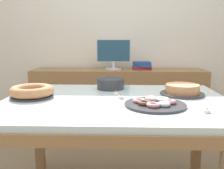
# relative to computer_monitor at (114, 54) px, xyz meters

# --- Properties ---
(wall_back) EXTENTS (8.00, 0.10, 2.60)m
(wall_back) POSITION_rel_computer_monitor_xyz_m (0.06, 0.30, 0.33)
(wall_back) COLOR silver
(wall_back) RESTS_ON ground
(dining_table) EXTENTS (1.48, 1.07, 0.77)m
(dining_table) POSITION_rel_computer_monitor_xyz_m (0.06, -1.57, -0.29)
(dining_table) COLOR silver
(dining_table) RESTS_ON ground
(sideboard) EXTENTS (2.15, 0.44, 0.78)m
(sideboard) POSITION_rel_computer_monitor_xyz_m (0.06, 0.00, -0.58)
(sideboard) COLOR olive
(sideboard) RESTS_ON ground
(computer_monitor) EXTENTS (0.42, 0.20, 0.38)m
(computer_monitor) POSITION_rel_computer_monitor_xyz_m (0.00, 0.00, 0.00)
(computer_monitor) COLOR silver
(computer_monitor) RESTS_ON sideboard
(book_stack) EXTENTS (0.24, 0.18, 0.10)m
(book_stack) POSITION_rel_computer_monitor_xyz_m (0.35, 0.00, -0.14)
(book_stack) COLOR maroon
(book_stack) RESTS_ON sideboard
(cake_chocolate_round) EXTENTS (0.30, 0.30, 0.07)m
(cake_chocolate_round) POSITION_rel_computer_monitor_xyz_m (0.51, -1.41, -0.16)
(cake_chocolate_round) COLOR #333338
(cake_chocolate_round) RESTS_ON dining_table
(cake_golden_bundt) EXTENTS (0.28, 0.28, 0.08)m
(cake_golden_bundt) POSITION_rel_computer_monitor_xyz_m (-0.49, -1.53, -0.16)
(cake_golden_bundt) COLOR #333338
(cake_golden_bundt) RESTS_ON dining_table
(pastry_platter) EXTENTS (0.35, 0.35, 0.04)m
(pastry_platter) POSITION_rel_computer_monitor_xyz_m (0.29, -1.72, -0.18)
(pastry_platter) COLOR #333338
(pastry_platter) RESTS_ON dining_table
(plate_stack) EXTENTS (0.21, 0.21, 0.08)m
(plate_stack) POSITION_rel_computer_monitor_xyz_m (0.01, -1.22, -0.16)
(plate_stack) COLOR #333338
(plate_stack) RESTS_ON dining_table
(tealight_right_edge) EXTENTS (0.04, 0.04, 0.04)m
(tealight_right_edge) POSITION_rel_computer_monitor_xyz_m (0.09, -1.55, -0.19)
(tealight_right_edge) COLOR silver
(tealight_right_edge) RESTS_ON dining_table
(tealight_near_cakes) EXTENTS (0.04, 0.04, 0.04)m
(tealight_near_cakes) POSITION_rel_computer_monitor_xyz_m (0.06, -1.44, -0.19)
(tealight_near_cakes) COLOR silver
(tealight_near_cakes) RESTS_ON dining_table
(tealight_left_edge) EXTENTS (0.04, 0.04, 0.04)m
(tealight_left_edge) POSITION_rel_computer_monitor_xyz_m (0.54, -1.85, -0.19)
(tealight_left_edge) COLOR silver
(tealight_left_edge) RESTS_ON dining_table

